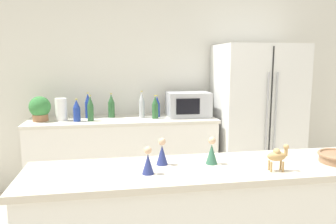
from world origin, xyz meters
name	(u,v)px	position (x,y,z in m)	size (l,w,h in m)	color
wall_back	(151,82)	(0.00, 2.73, 1.27)	(8.00, 0.06, 2.55)	silver
back_counter	(124,157)	(-0.35, 2.40, 0.45)	(2.06, 0.63, 0.89)	white
refrigerator	(256,118)	(1.19, 2.33, 0.85)	(0.93, 0.73, 1.71)	white
potted_plant	(40,108)	(-1.23, 2.38, 1.03)	(0.22, 0.22, 0.27)	#9E6B47
paper_towel_roll	(61,109)	(-1.01, 2.38, 1.01)	(0.12, 0.12, 0.24)	white
microwave	(188,104)	(0.39, 2.42, 1.03)	(0.48, 0.37, 0.28)	#B2B5BA
back_bottle_0	(157,107)	(0.04, 2.44, 1.01)	(0.07, 0.07, 0.25)	navy
back_bottle_1	(155,107)	(0.00, 2.34, 1.01)	(0.07, 0.07, 0.26)	#2D6033
back_bottle_2	(142,105)	(-0.14, 2.42, 1.03)	(0.06, 0.06, 0.30)	#B2B7BC
back_bottle_3	(111,106)	(-0.48, 2.50, 1.02)	(0.07, 0.07, 0.27)	#2D6033
back_bottle_4	(90,109)	(-0.70, 2.30, 1.02)	(0.07, 0.07, 0.28)	#2D6033
back_bottle_5	(88,106)	(-0.74, 2.50, 1.02)	(0.07, 0.07, 0.29)	navy
back_bottle_6	(77,111)	(-0.84, 2.30, 1.00)	(0.07, 0.07, 0.24)	navy
camel_figurine	(277,156)	(0.38, 0.31, 1.03)	(0.12, 0.06, 0.14)	tan
wise_man_figurine_blue	(148,162)	(-0.29, 0.37, 1.01)	(0.06, 0.06, 0.14)	navy
wise_man_figurine_crimson	(162,153)	(-0.20, 0.51, 1.01)	(0.06, 0.06, 0.15)	navy
wise_man_figurine_purple	(212,152)	(0.08, 0.48, 1.02)	(0.07, 0.07, 0.15)	#33664C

